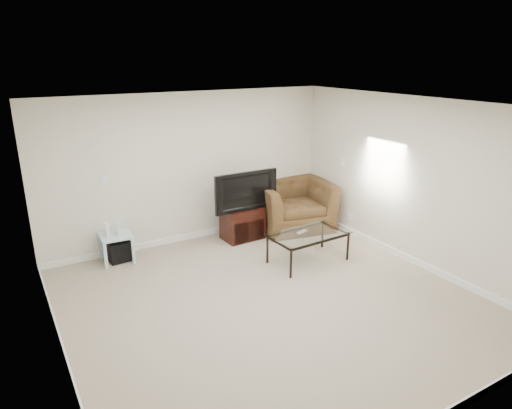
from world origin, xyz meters
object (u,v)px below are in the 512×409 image
subwoofer (119,251)px  television (243,190)px  side_table (117,248)px  recliner (293,197)px  tv_stand (242,223)px  coffee_table (308,247)px

subwoofer → television: bearing=-6.4°
television → side_table: television is taller
television → side_table: bearing=173.8°
television → recliner: (1.06, 0.03, -0.31)m
tv_stand → side_table: 2.12m
subwoofer → recliner: bearing=-3.8°
tv_stand → side_table: bearing=172.7°
tv_stand → coffee_table: size_ratio=0.56×
recliner → television: bearing=-167.1°
tv_stand → television: size_ratio=0.63×
tv_stand → subwoofer: bearing=172.2°
side_table → television: bearing=-5.9°
tv_stand → subwoofer: 2.10m
television → recliner: 1.11m
tv_stand → coffee_table: bearing=-74.8°
television → coffee_table: bearing=-72.7°
television → recliner: size_ratio=0.81×
side_table → subwoofer: size_ratio=1.40×
tv_stand → television: bearing=-90.0°
subwoofer → tv_stand: bearing=-5.7°
tv_stand → subwoofer: tv_stand is taller
television → subwoofer: size_ratio=3.26×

